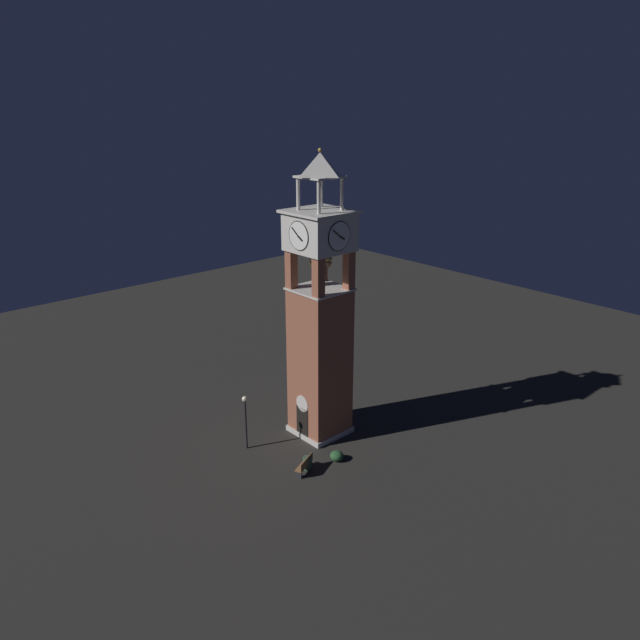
% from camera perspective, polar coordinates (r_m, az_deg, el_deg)
% --- Properties ---
extents(ground, '(80.00, 80.00, 0.00)m').
position_cam_1_polar(ground, '(40.98, 0.00, -10.38)').
color(ground, '#2A2925').
extents(clock_tower, '(3.63, 3.63, 18.19)m').
position_cam_1_polar(clock_tower, '(37.79, -0.00, -0.59)').
color(clock_tower, '#93543D').
rests_on(clock_tower, ground).
extents(park_bench, '(1.04, 1.64, 0.95)m').
position_cam_1_polar(park_bench, '(36.68, -1.44, -13.47)').
color(park_bench, brown).
rests_on(park_bench, ground).
extents(lamp_post, '(0.36, 0.36, 3.64)m').
position_cam_1_polar(lamp_post, '(38.14, -7.04, -8.62)').
color(lamp_post, black).
rests_on(lamp_post, ground).
extents(trash_bin, '(0.52, 0.52, 0.80)m').
position_cam_1_polar(trash_bin, '(36.99, -1.21, -13.31)').
color(trash_bin, '#38513D').
rests_on(trash_bin, ground).
extents(shrub_near_entry, '(0.83, 0.83, 0.62)m').
position_cam_1_polar(shrub_near_entry, '(37.81, 1.59, -12.67)').
color(shrub_near_entry, '#28562D').
rests_on(shrub_near_entry, ground).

